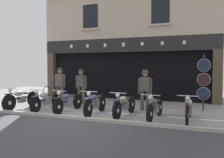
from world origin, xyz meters
The scene contains 16 objects.
ground centered at (0.00, -0.98, -0.04)m, with size 21.66×22.00×0.18m.
shop_facade centered at (0.00, 7.03, 1.66)m, with size 9.96×4.42×6.01m.
motorcycle_far_left centered at (-3.24, 1.04, 0.43)m, with size 0.62×2.03×0.93m.
motorcycle_left centered at (-2.06, 1.16, 0.42)m, with size 0.62×2.04×0.91m.
motorcycle_center_left centered at (-0.99, 1.12, 0.42)m, with size 0.62×2.05×0.91m.
motorcycle_center centered at (0.22, 1.05, 0.44)m, with size 0.62×2.07×0.93m.
motorcycle_center_right centered at (1.32, 1.15, 0.43)m, with size 0.62×2.06×0.92m.
motorcycle_right centered at (2.43, 1.04, 0.41)m, with size 0.62×1.92×0.90m.
motorcycle_far_right centered at (3.51, 1.11, 0.43)m, with size 0.62×2.10×0.92m.
salesman_left centered at (-2.51, 2.85, 0.96)m, with size 0.56×0.35×1.72m.
shopkeeper_center centered at (-1.40, 2.94, 0.91)m, with size 0.56×0.33×1.64m.
salesman_right centered at (1.75, 2.54, 0.92)m, with size 0.56×0.36×1.65m.
tyre_sign_pole centered at (3.98, 3.26, 1.25)m, with size 0.52×0.06×2.29m.
advert_board_near centered at (-1.80, 5.40, 1.87)m, with size 0.69×0.03×1.08m.
advert_board_far centered at (-2.94, 5.40, 1.87)m, with size 0.64×0.03×0.90m.
leaning_bicycle centered at (-3.78, 4.18, 0.37)m, with size 1.72×0.50×0.93m.
Camera 1 is at (3.82, -6.70, 1.78)m, focal length 37.05 mm.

